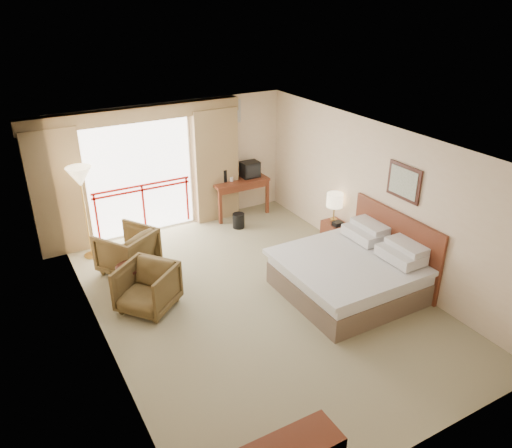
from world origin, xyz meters
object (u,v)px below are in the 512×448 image
nightstand (334,234)px  floor_lamp (80,181)px  tv (250,169)px  wastebasket (239,221)px  table_lamp (335,201)px  armchair_far (130,270)px  bed (351,273)px  side_table (131,275)px  desk (237,186)px  armchair_near (149,308)px

nightstand → floor_lamp: (-4.39, 2.00, 1.31)m
tv → floor_lamp: bearing=-162.0°
wastebasket → floor_lamp: floor_lamp is taller
table_lamp → armchair_far: (-3.91, 1.04, -0.98)m
bed → armchair_far: size_ratio=2.34×
side_table → floor_lamp: floor_lamp is taller
desk → side_table: size_ratio=2.54×
table_lamp → wastebasket: size_ratio=1.77×
nightstand → desk: desk is taller
armchair_far → side_table: bearing=45.5°
bed → floor_lamp: 5.15m
wastebasket → side_table: 3.13m
armchair_far → bed: bearing=108.2°
table_lamp → nightstand: bearing=-90.0°
floor_lamp → armchair_far: bearing=-62.1°
tv → side_table: size_ratio=0.77×
table_lamp → armchair_near: 4.11m
desk → side_table: 3.79m
bed → nightstand: (0.81, 1.51, -0.11)m
table_lamp → tv: 2.40m
side_table → bed: bearing=-29.3°
bed → wastebasket: 3.27m
nightstand → floor_lamp: floor_lamp is taller
desk → armchair_far: bearing=-160.9°
nightstand → side_table: bearing=174.8°
armchair_near → floor_lamp: bearing=151.2°
table_lamp → desk: bearing=111.4°
desk → armchair_near: desk is taller
armchair_far → nightstand: bearing=132.6°
bed → table_lamp: size_ratio=3.69×
table_lamp → desk: (-0.93, 2.37, -0.32)m
desk → floor_lamp: size_ratio=0.72×
wastebasket → armchair_near: size_ratio=0.38×
armchair_far → floor_lamp: 1.88m
desk → tv: (0.30, -0.06, 0.37)m
nightstand → tv: (-0.63, 2.36, 0.77)m
nightstand → tv: tv is taller
wastebasket → bed: bearing=-81.7°
tv → side_table: bearing=-136.9°
bed → wastebasket: size_ratio=6.53×
bed → floor_lamp: (-3.58, 3.51, 1.20)m
tv → wastebasket: bearing=-122.7°
bed → armchair_far: bearing=140.0°
armchair_far → wastebasket: bearing=161.6°
wastebasket → nightstand: bearing=-53.3°
tv → wastebasket: 1.26m
table_lamp → desk: table_lamp is taller
wastebasket → armchair_near: armchair_near is taller
bed → desk: 3.94m
desk → wastebasket: size_ratio=4.03×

